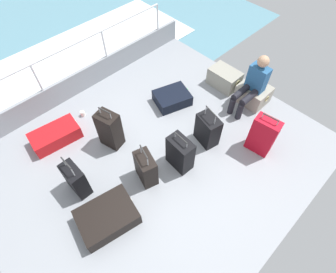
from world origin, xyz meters
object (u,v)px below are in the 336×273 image
suitcase_0 (107,217)px  suitcase_5 (146,168)px  suitcase_4 (208,130)px  suitcase_8 (76,180)px  suitcase_1 (180,153)px  suitcase_7 (263,135)px  suitcase_6 (172,98)px  cargo_crate_1 (253,94)px  passenger_seated (253,84)px  suitcase_3 (56,135)px  cargo_crate_0 (224,78)px  paper_cup (83,114)px  suitcase_2 (110,130)px

suitcase_0 → suitcase_5: (-0.14, 0.84, 0.15)m
suitcase_4 → suitcase_8: bearing=-109.4°
suitcase_1 → suitcase_7: (0.70, 1.16, 0.05)m
suitcase_4 → suitcase_5: (-0.17, -1.21, -0.01)m
suitcase_0 → suitcase_6: bearing=114.2°
suitcase_5 → cargo_crate_1: bearing=86.6°
passenger_seated → suitcase_0: bearing=-90.3°
cargo_crate_1 → suitcase_7: (0.73, -0.87, 0.18)m
suitcase_3 → suitcase_5: size_ratio=1.15×
suitcase_3 → suitcase_5: (1.62, 0.63, 0.15)m
cargo_crate_0 → suitcase_3: (-1.12, -3.14, -0.06)m
suitcase_4 → suitcase_5: bearing=-97.9°
suitcase_5 → paper_cup: bearing=179.9°
suitcase_0 → paper_cup: (-1.93, 0.84, -0.07)m
cargo_crate_0 → suitcase_8: (-0.06, -3.36, 0.10)m
cargo_crate_0 → suitcase_4: (0.67, -1.30, 0.10)m
suitcase_1 → passenger_seated: bearing=90.9°
suitcase_1 → suitcase_5: 0.57m
cargo_crate_1 → suitcase_5: size_ratio=0.80×
suitcase_1 → paper_cup: (-1.97, -0.54, -0.25)m
cargo_crate_0 → suitcase_5: suitcase_5 is taller
cargo_crate_1 → suitcase_4: 1.36m
suitcase_3 → suitcase_7: bearing=42.9°
suitcase_4 → suitcase_7: (0.71, 0.49, 0.07)m
suitcase_2 → suitcase_8: suitcase_2 is taller
cargo_crate_1 → suitcase_6: 1.54m
suitcase_7 → suitcase_1: bearing=-121.2°
cargo_crate_0 → paper_cup: bearing=-117.2°
suitcase_2 → suitcase_4: (1.08, 1.18, -0.06)m
cargo_crate_0 → suitcase_8: 3.36m
suitcase_4 → suitcase_7: suitcase_7 is taller
suitcase_0 → suitcase_7: 2.66m
suitcase_8 → paper_cup: size_ratio=7.55×
suitcase_0 → suitcase_2: (-1.05, 0.87, 0.22)m
suitcase_1 → suitcase_5: bearing=-108.6°
cargo_crate_1 → suitcase_5: suitcase_5 is taller
cargo_crate_0 → cargo_crate_1: cargo_crate_0 is taller
cargo_crate_0 → suitcase_7: suitcase_7 is taller
suitcase_0 → suitcase_2: suitcase_2 is taller
suitcase_0 → suitcase_3: size_ratio=1.04×
cargo_crate_0 → suitcase_8: size_ratio=0.84×
suitcase_3 → cargo_crate_1: bearing=61.0°
suitcase_0 → suitcase_3: bearing=173.1°
cargo_crate_1 → paper_cup: size_ratio=5.83×
cargo_crate_1 → passenger_seated: passenger_seated is taller
passenger_seated → paper_cup: size_ratio=10.42×
suitcase_2 → passenger_seated: bearing=65.7°
cargo_crate_0 → paper_cup: size_ratio=6.35×
suitcase_0 → suitcase_4: bearing=89.2°
passenger_seated → suitcase_3: 3.52m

